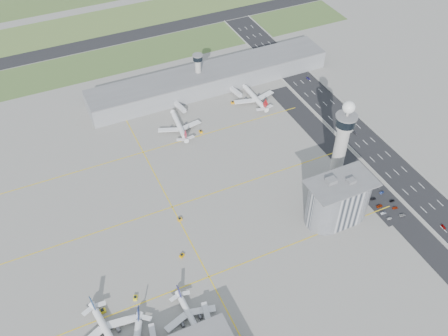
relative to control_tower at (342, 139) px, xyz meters
name	(u,v)px	position (x,y,z in m)	size (l,w,h in m)	color
ground	(247,219)	(-72.00, -8.00, -35.04)	(1000.00, 1000.00, 0.00)	gray
grass_strip_0	(118,59)	(-92.00, 217.00, -35.00)	(480.00, 50.00, 0.08)	#516C33
grass_strip_1	(97,24)	(-92.00, 292.00, -35.00)	(480.00, 60.00, 0.08)	#536F34
runway	(107,41)	(-92.00, 254.00, -34.98)	(480.00, 22.00, 0.10)	black
highway	(391,167)	(43.00, -8.00, -34.99)	(28.00, 500.00, 0.10)	black
barrier_left	(375,172)	(29.00, -8.00, -34.44)	(0.60, 500.00, 1.20)	#9E9E99
barrier_right	(407,161)	(57.00, -8.00, -34.44)	(0.60, 500.00, 1.20)	#9E9E99
landside_road	(371,187)	(18.00, -18.00, -35.00)	(18.00, 260.00, 0.08)	black
parking_lot	(380,199)	(16.00, -30.00, -34.99)	(20.00, 44.00, 0.10)	black
taxiway_line_h_0	(209,277)	(-112.00, -38.00, -35.04)	(260.00, 0.60, 0.01)	yellow
taxiway_line_h_1	(172,207)	(-112.00, 22.00, -35.04)	(260.00, 0.60, 0.01)	yellow
taxiway_line_h_2	(143,152)	(-112.00, 82.00, -35.04)	(260.00, 0.60, 0.01)	yellow
taxiway_line_v	(172,207)	(-112.00, 22.00, -35.04)	(0.60, 260.00, 0.01)	yellow
control_tower	(342,139)	(0.00, 0.00, 0.00)	(14.00, 14.00, 64.50)	#ADAAA5
secondary_tower	(198,69)	(-42.00, 142.00, -16.24)	(8.60, 8.60, 31.90)	#ADAAA5
admin_building	(338,200)	(-20.01, -30.00, -19.74)	(42.00, 24.00, 33.50)	#B2B2B7
terminal_pier	(210,78)	(-32.00, 140.00, -27.14)	(210.00, 32.00, 15.80)	gray
airplane_near_a	(106,330)	(-174.61, -48.54, -29.51)	(39.49, 33.56, 11.06)	white
airplane_near_c	(191,316)	(-131.92, -59.23, -30.13)	(35.11, 29.84, 9.83)	white
airplane_far_a	(179,123)	(-77.78, 96.39, -29.38)	(40.40, 34.34, 11.31)	white
airplane_far_b	(254,94)	(-7.77, 105.88, -29.04)	(42.88, 36.45, 12.01)	white
jet_bridge_near_2	(210,328)	(-125.00, -69.00, -32.19)	(14.00, 3.00, 5.70)	silver
jet_bridge_far_0	(176,104)	(-70.00, 124.00, -32.19)	(14.00, 3.00, 5.70)	silver
jet_bridge_far_1	(231,89)	(-20.00, 124.00, -32.19)	(14.00, 3.00, 5.70)	silver
tug_0	(102,311)	(-173.52, -34.20, -33.98)	(2.52, 3.66, 2.13)	yellow
tug_1	(135,298)	(-154.77, -33.73, -34.14)	(2.13, 3.10, 1.80)	yellow
tug_2	(182,255)	(-120.77, -17.82, -34.18)	(2.04, 2.97, 1.72)	#D29200
tug_3	(180,219)	(-111.51, 9.38, -34.19)	(2.02, 2.94, 1.71)	orange
tug_4	(201,132)	(-64.48, 85.34, -34.18)	(2.03, 2.95, 1.72)	#F9A101
tug_5	(233,102)	(-25.62, 109.12, -34.17)	(2.06, 2.99, 1.74)	orange
car_lot_0	(389,218)	(10.60, -46.75, -34.44)	(1.42, 3.54, 1.21)	silver
car_lot_1	(383,213)	(9.96, -41.49, -34.41)	(1.34, 3.85, 1.27)	#9FA4AF
car_lot_2	(379,206)	(11.53, -35.43, -34.43)	(2.02, 4.39, 1.22)	#8D2206
car_lot_3	(373,199)	(11.90, -28.29, -34.48)	(1.57, 3.85, 1.12)	black
car_lot_4	(363,191)	(9.81, -19.42, -34.44)	(1.42, 3.52, 1.20)	navy
car_lot_5	(358,185)	(10.12, -13.38, -34.46)	(1.23, 3.54, 1.16)	white
car_lot_6	(402,215)	(19.96, -48.03, -34.48)	(1.88, 4.07, 1.13)	#999999
car_lot_7	(395,208)	(19.84, -40.99, -34.48)	(1.57, 3.87, 1.12)	#982107
car_lot_8	(392,201)	(22.07, -35.18, -34.43)	(1.45, 3.60, 1.23)	black
car_lot_9	(382,192)	(20.79, -26.11, -34.45)	(1.25, 3.58, 1.18)	navy
car_lot_10	(377,186)	(21.65, -20.22, -34.49)	(1.84, 3.99, 1.11)	silver
car_lot_11	(372,181)	(21.64, -14.52, -34.46)	(1.62, 3.97, 1.15)	#AAAEB1
car_hw_0	(444,227)	(36.94, -66.92, -34.39)	(1.55, 3.84, 1.31)	#7B0404
car_hw_1	(356,133)	(42.37, 33.11, -34.40)	(1.35, 3.87, 1.28)	black
car_hw_2	(308,78)	(50.28, 113.79, -34.44)	(2.00, 4.33, 1.20)	navy
car_hw_4	(264,51)	(36.96, 170.80, -34.48)	(1.32, 3.29, 1.12)	gray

